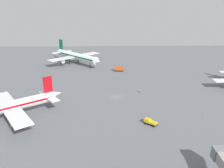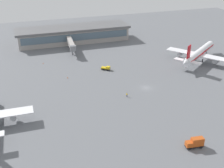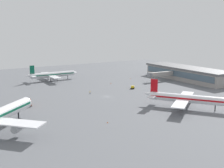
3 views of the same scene
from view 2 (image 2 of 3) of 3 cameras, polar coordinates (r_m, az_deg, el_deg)
The scene contains 9 objects.
ground at distance 128.22m, azimuth 6.73°, elevation -0.72°, with size 288.00×288.00×0.00m, color slate.
terminal_building at distance 191.70m, azimuth -7.61°, elevation 9.71°, with size 72.01×19.49×9.45m.
airplane_at_gate at distance 161.81m, azimuth 16.71°, elevation 5.84°, with size 36.70×31.07×13.10m.
catering_truck at distance 94.36m, azimuth 16.01°, elevation -11.01°, with size 5.78×2.71×3.30m.
pushback_tractor at distance 145.57m, azimuth -1.16°, elevation 3.17°, with size 4.64×4.21×1.90m.
ground_crew_worker at distance 119.66m, azimuth 2.95°, elevation -2.13°, with size 0.53×0.53×1.67m.
jet_bridge at distance 171.85m, azimuth -8.10°, elevation 7.94°, with size 4.48×23.38×6.74m.
safety_cone_near_gate at distance 158.05m, azimuth -13.38°, elevation 4.04°, with size 0.44×0.44×0.60m, color #EA590C.
safety_cone_mid_apron at distance 138.02m, azimuth -8.72°, elevation 1.26°, with size 0.44×0.44×0.60m, color #EA590C.
Camera 2 is at (50.74, 103.41, 56.32)m, focal length 46.57 mm.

